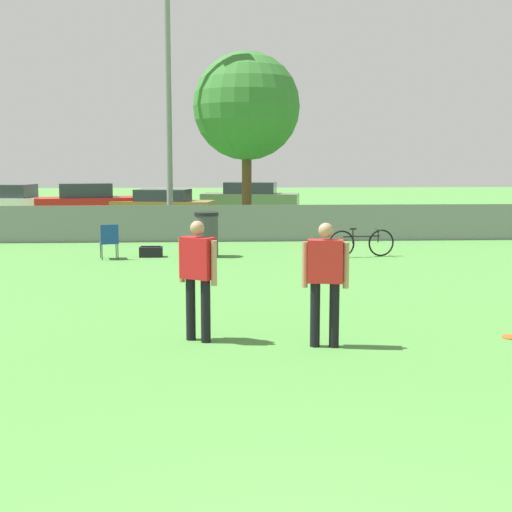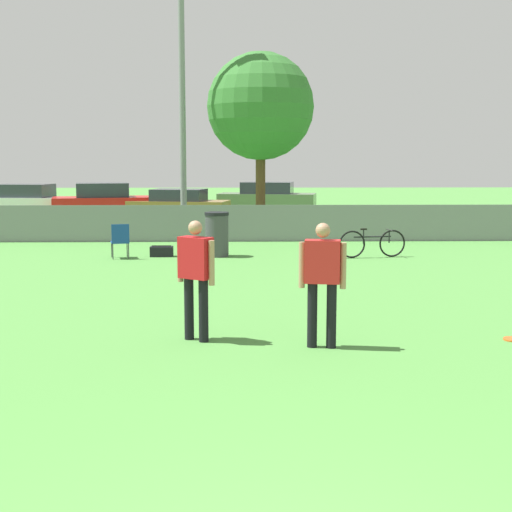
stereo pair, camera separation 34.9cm
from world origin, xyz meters
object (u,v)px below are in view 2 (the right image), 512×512
Objects in this scene: player_thrower_red at (322,275)px; trash_bin at (217,234)px; folding_chair_sideline at (120,239)px; gear_bag_sideline at (162,251)px; parked_car_tan at (179,205)px; light_pole at (182,59)px; parked_car_olive at (267,198)px; tree_near_pole at (261,107)px; parked_car_white at (25,202)px; parked_car_red at (103,202)px; bicycle_sideline at (372,243)px; player_defender_red at (196,271)px.

player_thrower_red is 9.10m from trash_bin.
folding_chair_sideline is 0.77× the size of trash_bin.
gear_bag_sideline is 10.73m from parked_car_tan.
parked_car_olive is at bearing 73.13° from light_pole.
tree_near_pole is at bearing -47.03° from parked_car_tan.
parked_car_white is 3.46m from parked_car_red.
player_thrower_red reaches higher than parked_car_tan.
light_pole is at bearing -72.76° from parked_car_tan.
player_thrower_red reaches higher than parked_car_white.
parked_car_white is at bearing 120.34° from gear_bag_sideline.
parked_car_red is (-8.89, 11.41, 0.36)m from bicycle_sideline.
folding_chair_sideline is (-3.68, -6.08, -3.68)m from tree_near_pole.
parked_car_white is at bearing 125.16° from bicycle_sideline.
parked_car_white reaches higher than parked_car_olive.
trash_bin is at bearing -86.67° from parked_car_olive.
player_defender_red reaches higher than parked_car_red.
parked_car_tan reaches higher than folding_chair_sideline.
gear_bag_sideline is at bearing -84.17° from parked_car_red.
parked_car_olive is (3.30, 15.25, 0.55)m from gear_bag_sideline.
parked_car_tan is (-1.82, 19.25, -0.33)m from player_defender_red.
player_defender_red is 8.55m from trash_bin.
gear_bag_sideline is (-1.41, 0.01, -0.44)m from trash_bin.
player_defender_red is at bearing -80.79° from gear_bag_sideline.
player_thrower_red is at bearing -68.99° from parked_car_tan.
tree_near_pole is 6.88m from parked_car_tan.
light_pole is 7.58m from parked_car_tan.
light_pole reaches higher than trash_bin.
tree_near_pole is at bearing 15.63° from light_pole.
bicycle_sideline is at bearing -72.19° from parked_car_olive.
parked_car_tan is (-3.13, 5.01, -3.53)m from tree_near_pole.
light_pole reaches higher than player_thrower_red.
parked_car_olive reaches higher than parked_car_tan.
bicycle_sideline is (5.13, -5.32, -5.21)m from light_pole.
parked_car_tan is at bearing -119.07° from parked_car_olive.
tree_near_pole is 3.62× the size of player_defender_red.
parked_car_olive is at bearing 86.37° from tree_near_pole.
gear_bag_sideline is at bearing -51.64° from parked_car_white.
parked_car_red is 8.02m from parked_car_olive.
parked_car_red is (-3.76, 6.08, -4.85)m from light_pole.
parked_car_olive is at bearing 26.32° from parked_car_white.
player_thrower_red is at bearing -88.61° from tree_near_pole.
player_defender_red is at bearing -84.20° from parked_car_olive.
folding_chair_sideline is at bearing -94.94° from parked_car_olive.
folding_chair_sideline is 1.52× the size of gear_bag_sideline.
light_pole is at bearing 123.93° from bicycle_sideline.
player_thrower_red reaches higher than trash_bin.
parked_car_red is at bearing 118.34° from player_thrower_red.
tree_near_pole is 6.83× the size of folding_chair_sideline.
bicycle_sideline is at bearing 85.28° from player_thrower_red.
tree_near_pole reaches higher than player_thrower_red.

